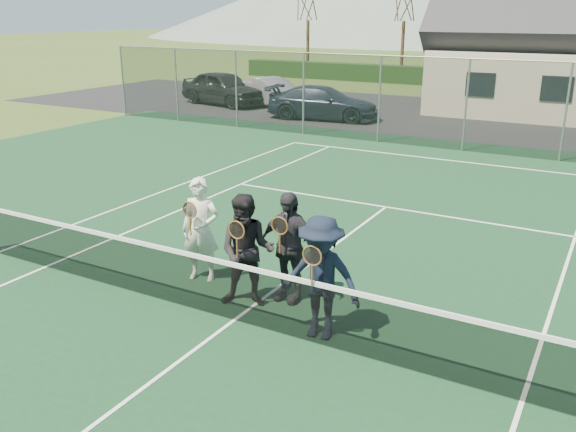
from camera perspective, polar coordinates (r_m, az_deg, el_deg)
name	(u,v)px	position (r m, az deg, el deg)	size (l,w,h in m)	color
ground	(501,122)	(27.49, 19.29, 8.30)	(220.00, 220.00, 0.00)	#374D1B
court_surface	(234,321)	(9.31, -5.04, -9.76)	(30.00, 30.00, 0.02)	#14381E
tarmac_carpark	(409,114)	(28.45, 11.30, 9.30)	(40.00, 12.00, 0.01)	black
hedge_row	(543,82)	(39.20, 22.77, 11.52)	(40.00, 1.20, 1.10)	black
car_a	(224,88)	(31.02, -6.05, 11.83)	(1.94, 4.83, 1.65)	black
car_b	(272,92)	(30.23, -1.54, 11.50)	(1.46, 4.20, 1.38)	gray
car_c	(323,103)	(26.64, 3.31, 10.52)	(1.95, 4.81, 1.40)	black
court_markings	(234,320)	(9.31, -5.04, -9.68)	(11.03, 23.83, 0.01)	white
tennis_net	(233,289)	(9.07, -5.13, -6.82)	(11.68, 0.08, 1.10)	slate
perimeter_fence	(466,105)	(20.96, 16.33, 9.91)	(30.07, 0.07, 3.02)	slate
player_a	(201,230)	(10.40, -8.16, -1.27)	(0.75, 0.59, 1.80)	white
player_b	(247,251)	(9.42, -3.85, -3.28)	(1.06, 0.96, 1.80)	black
player_c	(288,247)	(9.57, 0.04, -2.88)	(1.07, 0.53, 1.80)	#27262C
player_d	(321,278)	(8.48, 3.08, -5.81)	(1.23, 0.79, 1.80)	black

